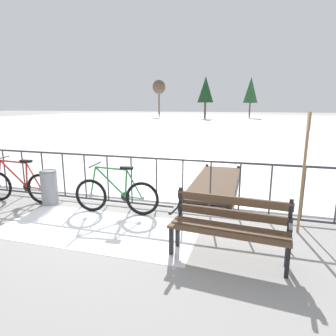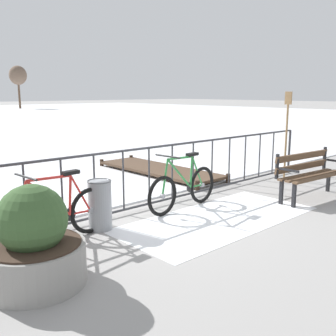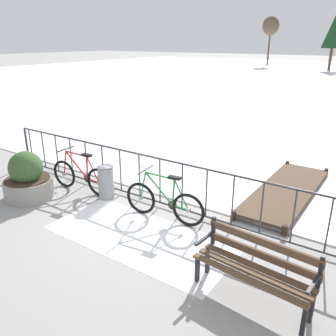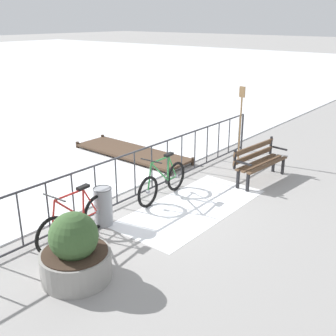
# 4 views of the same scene
# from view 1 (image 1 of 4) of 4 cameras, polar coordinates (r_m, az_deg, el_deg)

# --- Properties ---
(ground_plane) EXTENTS (160.00, 160.00, 0.00)m
(ground_plane) POSITION_cam_1_polar(r_m,az_deg,el_deg) (6.35, -11.60, -6.99)
(ground_plane) COLOR gray
(frozen_pond) EXTENTS (80.00, 56.00, 0.03)m
(frozen_pond) POSITION_cam_1_polar(r_m,az_deg,el_deg) (33.86, 11.52, 8.68)
(frozen_pond) COLOR white
(frozen_pond) RESTS_ON ground
(snow_patch) EXTENTS (3.39, 1.55, 0.01)m
(snow_patch) POSITION_cam_1_polar(r_m,az_deg,el_deg) (5.18, -13.63, -11.61)
(snow_patch) COLOR white
(snow_patch) RESTS_ON ground
(railing_fence) EXTENTS (9.06, 0.06, 1.07)m
(railing_fence) POSITION_cam_1_polar(r_m,az_deg,el_deg) (6.19, -11.83, -2.10)
(railing_fence) COLOR #38383D
(railing_fence) RESTS_ON ground
(bicycle_near_railing) EXTENTS (1.71, 0.52, 0.97)m
(bicycle_near_railing) POSITION_cam_1_polar(r_m,az_deg,el_deg) (5.70, -10.20, -5.31)
(bicycle_near_railing) COLOR black
(bicycle_near_railing) RESTS_ON ground
(bicycle_second) EXTENTS (1.71, 0.52, 0.97)m
(bicycle_second) POSITION_cam_1_polar(r_m,az_deg,el_deg) (7.03, -27.34, -3.13)
(bicycle_second) COLOR black
(bicycle_second) RESTS_ON ground
(park_bench) EXTENTS (1.64, 0.62, 0.89)m
(park_bench) POSITION_cam_1_polar(r_m,az_deg,el_deg) (4.09, 12.04, -10.49)
(park_bench) COLOR brown
(park_bench) RESTS_ON ground
(trash_bin) EXTENTS (0.35, 0.35, 0.73)m
(trash_bin) POSITION_cam_1_polar(r_m,az_deg,el_deg) (6.63, -22.44, -3.52)
(trash_bin) COLOR gray
(trash_bin) RESTS_ON ground
(oar_upright) EXTENTS (0.04, 0.16, 1.98)m
(oar_upright) POSITION_cam_1_polar(r_m,az_deg,el_deg) (5.06, 25.38, 0.42)
(oar_upright) COLOR #937047
(oar_upright) RESTS_ON ground
(wooden_dock) EXTENTS (1.10, 3.60, 0.20)m
(wooden_dock) POSITION_cam_1_polar(r_m,az_deg,el_deg) (7.63, 9.41, -2.66)
(wooden_dock) COLOR #4C3828
(wooden_dock) RESTS_ON ground
(tree_far_west) EXTENTS (2.23, 2.23, 6.30)m
(tree_far_west) POSITION_cam_1_polar(r_m,az_deg,el_deg) (48.41, 16.07, 14.59)
(tree_far_west) COLOR brown
(tree_far_west) RESTS_ON ground
(tree_west_mid) EXTENTS (2.14, 2.14, 6.17)m
(tree_west_mid) POSITION_cam_1_polar(r_m,az_deg,el_deg) (50.12, -1.80, 15.69)
(tree_west_mid) COLOR brown
(tree_west_mid) RESTS_ON ground
(tree_centre) EXTENTS (2.38, 2.38, 6.17)m
(tree_centre) POSITION_cam_1_polar(r_m,az_deg,el_deg) (44.73, 7.45, 15.10)
(tree_centre) COLOR brown
(tree_centre) RESTS_ON ground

